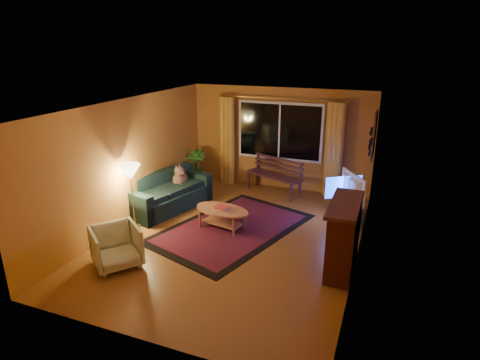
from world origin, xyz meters
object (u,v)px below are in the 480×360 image
(bench, at_px, (273,184))
(armchair, at_px, (116,245))
(tv_console, at_px, (346,210))
(floor_lamp, at_px, (133,197))
(coffee_table, at_px, (222,219))
(sofa, at_px, (169,192))

(bench, distance_m, armchair, 4.40)
(bench, xyz_separation_m, armchair, (-1.44, -4.16, 0.15))
(tv_console, bearing_deg, bench, 134.12)
(floor_lamp, relative_size, coffee_table, 1.13)
(sofa, relative_size, armchair, 2.62)
(sofa, height_order, floor_lamp, floor_lamp)
(sofa, distance_m, floor_lamp, 1.12)
(bench, relative_size, tv_console, 1.38)
(bench, xyz_separation_m, tv_console, (1.87, -0.98, 0.00))
(tv_console, bearing_deg, floor_lamp, -172.27)
(armchair, distance_m, tv_console, 4.59)
(sofa, bearing_deg, coffee_table, -2.17)
(bench, relative_size, armchair, 1.96)
(coffee_table, bearing_deg, bench, 80.63)
(bench, bearing_deg, armchair, -86.76)
(coffee_table, distance_m, tv_console, 2.58)
(bench, distance_m, coffee_table, 2.29)
(armchair, height_order, coffee_table, armchair)
(bench, height_order, tv_console, tv_console)
(armchair, distance_m, floor_lamp, 1.44)
(sofa, xyz_separation_m, floor_lamp, (-0.14, -1.09, 0.25))
(floor_lamp, bearing_deg, tv_console, 25.88)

